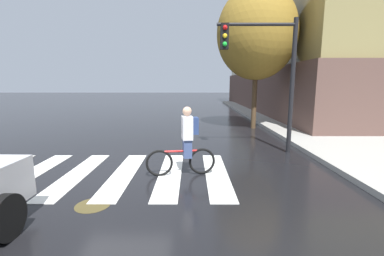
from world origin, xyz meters
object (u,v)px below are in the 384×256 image
(cyclist, at_px, (187,142))
(street_tree_near, at_px, (258,34))
(manhole_cover, at_px, (93,205))
(fire_hydrant, at_px, (284,115))
(traffic_light_near, at_px, (268,63))

(cyclist, relative_size, street_tree_near, 0.25)
(manhole_cover, height_order, street_tree_near, street_tree_near)
(cyclist, distance_m, street_tree_near, 8.47)
(manhole_cover, relative_size, street_tree_near, 0.09)
(manhole_cover, distance_m, fire_hydrant, 11.86)
(cyclist, bearing_deg, manhole_cover, -135.84)
(fire_hydrant, relative_size, street_tree_near, 0.11)
(cyclist, height_order, traffic_light_near, traffic_light_near)
(traffic_light_near, bearing_deg, fire_hydrant, 65.74)
(manhole_cover, relative_size, fire_hydrant, 0.82)
(cyclist, xyz_separation_m, street_tree_near, (3.25, 6.87, 3.74))
(cyclist, relative_size, fire_hydrant, 2.18)
(traffic_light_near, distance_m, fire_hydrant, 6.88)
(cyclist, distance_m, fire_hydrant, 9.54)
(traffic_light_near, xyz_separation_m, fire_hydrant, (2.66, 5.90, -2.33))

